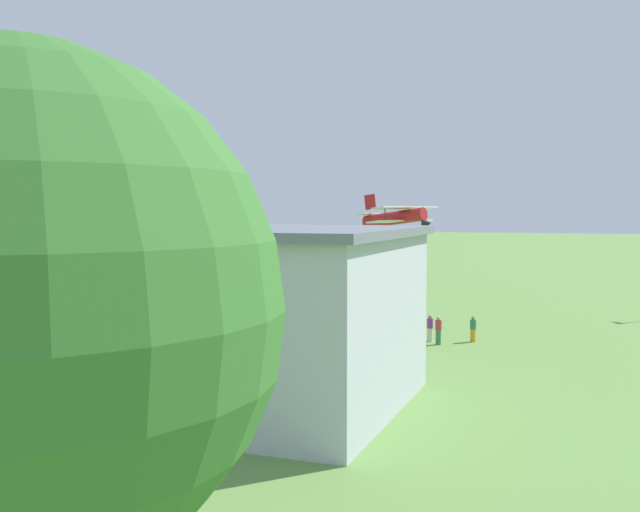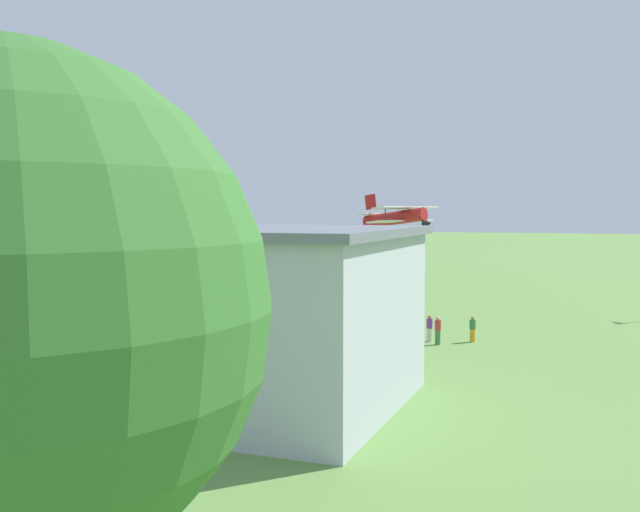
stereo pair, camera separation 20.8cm
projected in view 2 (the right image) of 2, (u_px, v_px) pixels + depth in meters
The scene contains 10 objects.
ground_plane at pixel (339, 301), 64.32m from camera, with size 400.00×400.00×0.00m, color #608C42.
hangar at pixel (64, 305), 33.77m from camera, with size 32.64×13.63×7.41m.
biplane at pixel (397, 217), 61.94m from camera, with size 6.99×8.46×3.82m.
car_yellow at pixel (14, 313), 51.10m from camera, with size 2.09×4.55×1.71m.
person_watching_takeoff at pixel (429, 328), 44.64m from camera, with size 0.41×0.41×1.66m.
person_by_parked_cars at pixel (300, 320), 47.98m from camera, with size 0.52×0.52×1.70m.
person_at_fence_line at pixel (438, 330), 43.64m from camera, with size 0.51×0.51×1.73m.
person_beside_truck at pixel (473, 329), 44.54m from camera, with size 0.40×0.40×1.59m.
person_walking_on_apron at pixel (270, 316), 50.29m from camera, with size 0.45×0.45×1.53m.
tree_at_field_edge at pixel (6, 310), 9.11m from camera, with size 6.74×6.74×10.27m.
Camera 2 is at (-18.51, 61.22, 8.16)m, focal length 40.68 mm.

